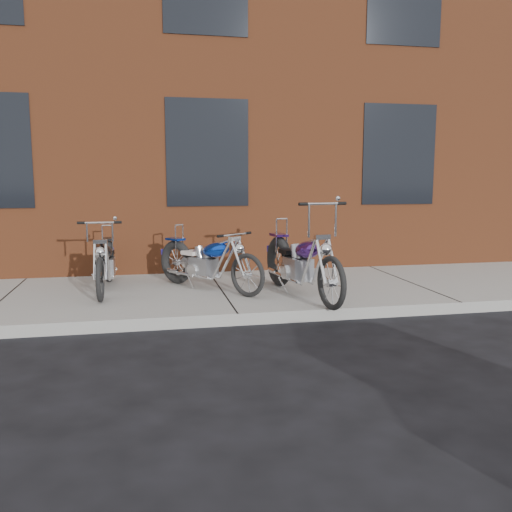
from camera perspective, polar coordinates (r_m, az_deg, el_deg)
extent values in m
plane|color=black|center=(6.62, -1.91, -7.36)|extent=(120.00, 120.00, 0.00)
cube|color=gray|center=(8.05, -3.72, -4.03)|extent=(22.00, 3.00, 0.15)
cube|color=brown|center=(14.50, -7.57, 16.95)|extent=(22.00, 10.00, 8.00)
torus|color=black|center=(8.08, 2.89, -0.70)|extent=(0.26, 0.77, 0.76)
torus|color=black|center=(6.63, 8.58, -3.07)|extent=(0.18, 0.69, 0.68)
cube|color=gray|center=(7.48, 4.94, -1.52)|extent=(0.36, 0.46, 0.31)
ellipsoid|color=#4B227D|center=(7.17, 5.98, 0.50)|extent=(0.36, 0.61, 0.32)
cube|color=black|center=(7.69, 4.09, 0.34)|extent=(0.29, 0.33, 0.06)
cylinder|color=white|center=(6.70, 8.08, -0.56)|extent=(0.09, 0.31, 0.57)
cylinder|color=white|center=(6.74, 7.67, 5.45)|extent=(0.57, 0.12, 0.03)
cylinder|color=white|center=(7.95, 3.16, 2.05)|extent=(0.03, 0.03, 0.50)
cylinder|color=white|center=(7.76, 5.04, -2.19)|extent=(0.20, 0.94, 0.05)
torus|color=black|center=(8.37, -7.74, -0.73)|extent=(0.52, 0.62, 0.68)
torus|color=black|center=(7.35, -0.09, -2.16)|extent=(0.42, 0.52, 0.61)
cube|color=gray|center=(7.93, -4.86, -1.24)|extent=(0.44, 0.46, 0.28)
ellipsoid|color=#0E38BD|center=(7.71, -3.52, 0.54)|extent=(0.51, 0.56, 0.29)
cube|color=beige|center=(8.08, -6.09, 0.26)|extent=(0.34, 0.35, 0.06)
cylinder|color=white|center=(7.38, -0.78, -0.17)|extent=(0.20, 0.24, 0.51)
cylinder|color=white|center=(7.42, -1.46, 2.23)|extent=(0.43, 0.34, 0.03)
cylinder|color=white|center=(8.27, -7.44, 1.66)|extent=(0.03, 0.03, 0.45)
cylinder|color=white|center=(8.18, -5.30, -1.83)|extent=(0.55, 0.70, 0.05)
torus|color=black|center=(8.71, -15.32, -0.64)|extent=(0.14, 0.66, 0.66)
torus|color=black|center=(7.30, -16.19, -2.61)|extent=(0.07, 0.60, 0.60)
cube|color=gray|center=(8.14, -15.64, -1.33)|extent=(0.26, 0.37, 0.28)
ellipsoid|color=black|center=(7.84, -15.87, 0.28)|extent=(0.25, 0.51, 0.28)
cube|color=black|center=(8.34, -15.55, 0.18)|extent=(0.22, 0.26, 0.06)
cylinder|color=white|center=(7.37, -16.18, -0.60)|extent=(0.04, 0.27, 0.50)
cylinder|color=white|center=(7.43, -16.25, 3.34)|extent=(0.51, 0.04, 0.03)
cylinder|color=white|center=(8.60, -15.45, 1.58)|extent=(0.02, 0.02, 0.44)
cylinder|color=white|center=(8.35, -14.74, -1.90)|extent=(0.06, 0.83, 0.04)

